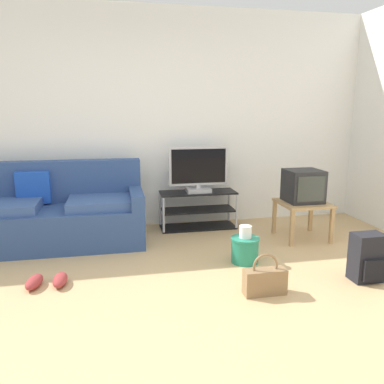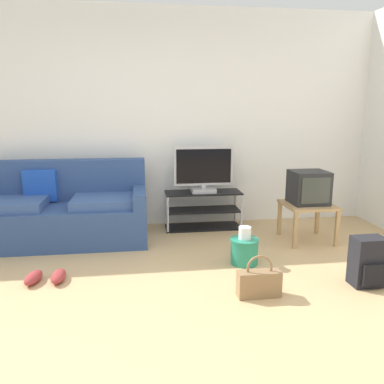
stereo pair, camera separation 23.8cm
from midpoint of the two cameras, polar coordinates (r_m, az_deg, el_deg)
ground_plane at (r=2.92m, az=-4.29°, el=-18.55°), size 9.00×9.80×0.02m
wall_back at (r=4.96m, az=-6.34°, el=10.53°), size 9.00×0.10×2.70m
couch at (r=4.60m, az=-17.28°, el=-2.85°), size 1.90×0.82×0.90m
tv_stand at (r=4.90m, az=3.02°, el=-2.65°), size 0.95×0.36×0.47m
flat_tv at (r=4.77m, az=3.14°, el=3.27°), size 0.74×0.22×0.57m
side_table at (r=4.61m, az=18.12°, el=-2.42°), size 0.54×0.54×0.43m
crt_tv at (r=4.58m, az=18.23°, el=0.65°), size 0.39×0.37×0.37m
backpack at (r=3.70m, az=26.17°, el=-9.25°), size 0.27×0.26×0.43m
handbag at (r=3.25m, az=11.97°, el=-12.90°), size 0.35×0.12×0.35m
cleaning_bucket at (r=3.85m, az=9.51°, el=-8.25°), size 0.28×0.28×0.37m
sneakers_pair at (r=3.64m, az=-18.93°, el=-11.76°), size 0.35×0.28×0.09m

